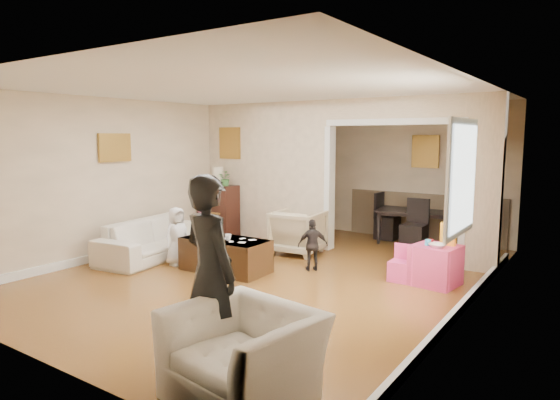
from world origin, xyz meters
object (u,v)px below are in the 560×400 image
Objects in this scene: child_kneel_a at (177,236)px; child_kneel_b at (204,230)px; armchair_back at (298,232)px; table_lamp at (218,176)px; adult_person at (210,273)px; sofa at (158,238)px; armchair_front at (243,355)px; coffee_table at (226,255)px; cyan_cup at (428,242)px; dining_table at (426,227)px; play_table at (436,265)px; dresser at (218,211)px; coffee_cup at (228,237)px; child_toddler at (313,245)px.

child_kneel_b is at bearing -9.93° from child_kneel_a.
armchair_back is 0.83× the size of child_kneel_b.
adult_person is (3.60, -4.19, -0.38)m from table_lamp.
armchair_front is at bearing -131.27° from sofa.
child_kneel_a is (-0.85, -0.15, 0.21)m from coffee_table.
dining_table reaches higher than cyan_cup.
sofa is 2.37× the size of child_kneel_a.
coffee_table is 1.43× the size of child_kneel_a.
armchair_back reaches higher than play_table.
sofa is at bearing -83.02° from dresser.
coffee_cup is at bearing 140.57° from armchair_front.
armchair_back is 2.52m from dining_table.
sofa reaches higher than coffee_table.
dresser is at bearing 133.63° from coffee_table.
table_lamp is at bearing -62.13° from child_toddler.
sofa is 1.78m from dresser.
dining_table is (-0.58, 6.17, -0.03)m from armchair_front.
adult_person is at bearing -120.94° from child_kneel_a.
sofa is 2.63× the size of armchair_back.
armchair_back is at bearing -7.26° from table_lamp.
adult_person reaches higher than coffee_cup.
play_table is 3.56m from child_kneel_b.
coffee_table is 0.80m from child_kneel_b.
adult_person reaches higher than child_kneel_a.
dresser is at bearing 169.97° from cyan_cup.
child_kneel_a is (-0.95, -0.10, -0.08)m from coffee_cup.
coffee_table is 0.73× the size of dining_table.
cyan_cup is at bearing 94.86° from armchair_front.
armchair_front reaches higher than coffee_table.
armchair_back is at bearing 125.64° from armchair_front.
armchair_front is 3.67m from cyan_cup.
coffee_cup is 1.25m from child_toddler.
sofa reaches higher than coffee_cup.
sofa is 3.83× the size of play_table.
child_kneel_b is at bearing -167.61° from play_table.
adult_person reaches higher than coffee_table.
adult_person is (1.59, -3.94, 0.47)m from armchair_back.
armchair_back is 1.46× the size of play_table.
cyan_cup is 3.71m from child_kneel_a.
cyan_cup is 0.10× the size of child_toddler.
dresser is 4.54m from play_table.
adult_person is at bearing -102.82° from cyan_cup.
child_kneel_b reaches higher than child_toddler.
dresser is at bearing 0.00° from table_lamp.
child_toddler is at bearing -56.15° from child_kneel_a.
armchair_front is 3.49m from coffee_cup.
adult_person is at bearing 63.48° from child_toddler.
child_kneel_b is at bearing -27.07° from child_toddler.
child_toddler is (2.75, -1.04, -0.13)m from dresser.
dining_table is 2.30× the size of child_toddler.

